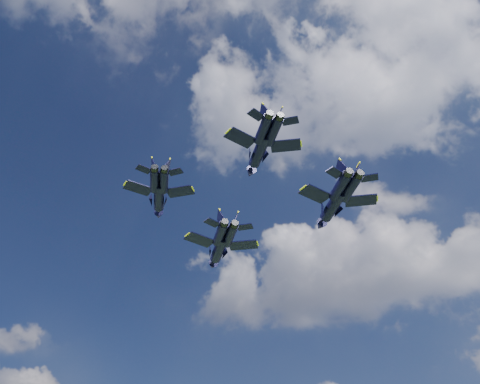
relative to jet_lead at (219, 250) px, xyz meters
name	(u,v)px	position (x,y,z in m)	size (l,w,h in m)	color
jet_lead	(219,250)	(0.00, 0.00, 0.00)	(14.15, 17.10, 4.31)	black
jet_left	(159,198)	(-2.03, -19.01, -0.34)	(10.75, 14.36, 3.50)	black
jet_right	(332,207)	(22.75, -2.71, 1.99)	(14.27, 17.34, 4.36)	black
jet_slot	(259,152)	(17.03, -23.50, -0.50)	(11.67, 13.90, 3.52)	black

